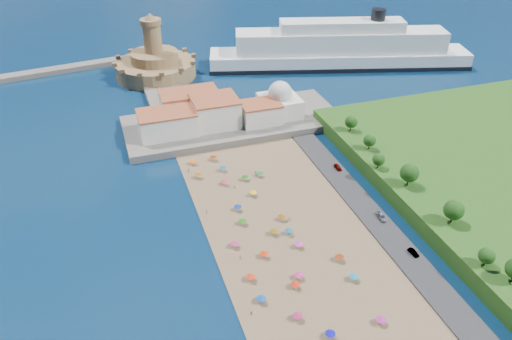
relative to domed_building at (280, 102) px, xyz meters
name	(u,v)px	position (x,y,z in m)	size (l,w,h in m)	color
ground	(270,237)	(-30.00, -71.00, -8.97)	(700.00, 700.00, 0.00)	#071938
terrace	(233,122)	(-20.00, 2.00, -7.47)	(90.00, 36.00, 3.00)	#59544C
jetty	(167,97)	(-42.00, 37.00, -7.77)	(18.00, 70.00, 2.40)	#59544C
waterfront_buildings	(202,112)	(-33.05, 2.64, -1.10)	(57.00, 29.00, 11.00)	silver
domed_building	(280,102)	(0.00, 0.00, 0.00)	(16.00, 16.00, 15.00)	silver
fortress	(155,64)	(-42.00, 67.00, -2.29)	(40.00, 40.00, 32.40)	#99794C
cruise_ship	(340,50)	(53.35, 50.27, -0.03)	(138.62, 57.39, 30.20)	black
beach_parasols	(282,265)	(-31.83, -85.31, -6.83)	(30.74, 116.42, 2.20)	gray
beachgoers	(260,246)	(-34.61, -74.87, -7.87)	(31.00, 95.35, 1.86)	tan
parked_cars	(372,205)	(6.00, -68.27, -7.58)	(2.38, 51.93, 1.43)	gray
hillside_trees	(433,198)	(18.19, -80.89, 1.17)	(11.79, 109.99, 7.87)	#382314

